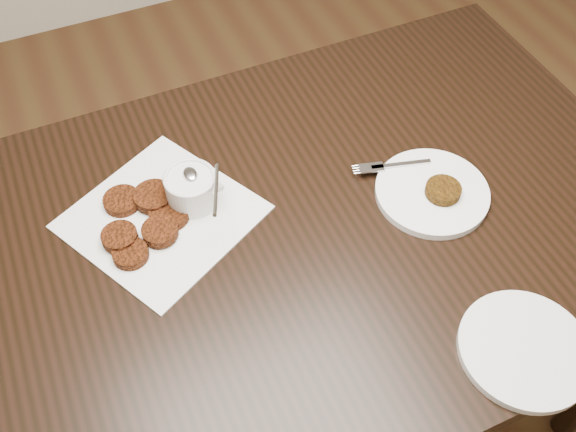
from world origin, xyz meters
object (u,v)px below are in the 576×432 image
object	(u,v)px
plate_with_patty	(433,190)
table	(292,328)
napkin	(162,217)
plate_empty	(525,349)
sauce_ramekin	(189,177)

from	to	relation	value
plate_with_patty	table	bearing A→B (deg)	172.80
table	napkin	distance (m)	0.45
napkin	plate_empty	xyz separation A→B (m)	(0.44, -0.49, 0.01)
plate_with_patty	plate_empty	xyz separation A→B (m)	(-0.04, -0.33, -0.01)
table	napkin	xyz separation A→B (m)	(-0.21, 0.12, 0.38)
table	sauce_ramekin	world-z (taller)	sauce_ramekin
table	plate_with_patty	size ratio (longest dim) A/B	6.58
napkin	plate_with_patty	distance (m)	0.50
napkin	sauce_ramekin	size ratio (longest dim) A/B	2.25
sauce_ramekin	plate_empty	size ratio (longest dim) A/B	0.63
sauce_ramekin	plate_with_patty	size ratio (longest dim) A/B	0.61
table	plate_with_patty	world-z (taller)	plate_with_patty
napkin	plate_empty	world-z (taller)	plate_empty
sauce_ramekin	plate_empty	bearing A→B (deg)	-53.23
table	plate_with_patty	bearing A→B (deg)	-7.20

